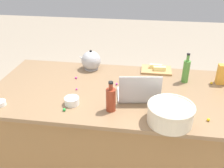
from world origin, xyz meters
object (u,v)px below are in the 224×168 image
Objects in this scene: bottle_olive at (186,71)px; butter_stick_left at (156,66)px; butter_stick_right at (160,69)px; ramekin_medium at (1,103)px; mixing_bowl_large at (170,113)px; cutting_board at (156,70)px; laptop at (139,93)px; bottle_soy at (111,99)px; candy_bag at (223,74)px; kettle at (91,61)px; ramekin_small at (72,101)px.

butter_stick_left is (0.24, -0.20, -0.07)m from bottle_olive.
butter_stick_right is 1.55× the size of ramekin_medium.
cutting_board is (0.08, -0.78, -0.06)m from mixing_bowl_large.
laptop is 0.26m from bottle_soy.
ramekin_medium is at bearing 4.09° from bottle_soy.
cutting_board is at bearing -17.74° from candy_bag.
bottle_soy is at bearing -175.91° from ramekin_medium.
bottle_soy is at bearing 65.27° from cutting_board.
candy_bag is at bearing -127.07° from mixing_bowl_large.
kettle is (0.84, -0.14, -0.02)m from bottle_olive.
bottle_olive is at bearing -150.47° from ramekin_small.
kettle is at bearing -90.33° from ramekin_small.
cutting_board is at bearing -132.73° from ramekin_small.
candy_bag is (-0.54, 0.19, 0.05)m from butter_stick_left.
mixing_bowl_large is at bearing 168.28° from bottle_soy.
kettle reaches higher than cutting_board.
laptop is at bearing 76.11° from butter_stick_left.
ramekin_medium is at bearing 22.94° from bottle_olive.
butter_stick_left is (-0.60, -0.06, -0.04)m from kettle.
bottle_soy is at bearing 66.41° from butter_stick_left.
laptop is 0.55m from butter_stick_left.
laptop is 1.00m from ramekin_medium.
butter_stick_right is at bearing -108.89° from laptop.
kettle is 0.60m from butter_stick_left.
butter_stick_right is 1.04× the size of ramekin_small.
kettle is at bearing 3.73° from cutting_board.
laptop is 0.75m from candy_bag.
bottle_soy is (0.40, -0.08, 0.02)m from mixing_bowl_large.
ramekin_medium is (1.11, 0.75, 0.01)m from cutting_board.
bottle_soy reaches higher than butter_stick_left.
cutting_board is at bearing -84.37° from mixing_bowl_large.
mixing_bowl_large is at bearing 178.76° from ramekin_medium.
butter_stick_left is 1.34m from ramekin_medium.
candy_bag is (-0.30, -0.01, -0.02)m from bottle_olive.
mixing_bowl_large is at bearing 132.81° from kettle.
butter_stick_left is at bearing -144.97° from ramekin_medium.
kettle is 1.94× the size of butter_stick_left.
bottle_soy is 0.88× the size of bottle_olive.
butter_stick_right is (0.21, -0.16, -0.07)m from bottle_olive.
bottle_olive reaches higher than cutting_board.
candy_bag is at bearing -156.84° from ramekin_small.
laptop is at bearing -162.18° from ramekin_small.
cutting_board is at bearing -38.71° from butter_stick_right.
bottle_soy is 0.30m from ramekin_small.
bottle_olive reaches higher than butter_stick_right.
bottle_olive reaches higher than butter_stick_left.
bottle_olive is 1.19× the size of kettle.
kettle is at bearing -125.31° from ramekin_medium.
bottle_soy is 0.78m from butter_stick_left.
candy_bag is (-0.53, 0.17, 0.08)m from cutting_board.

